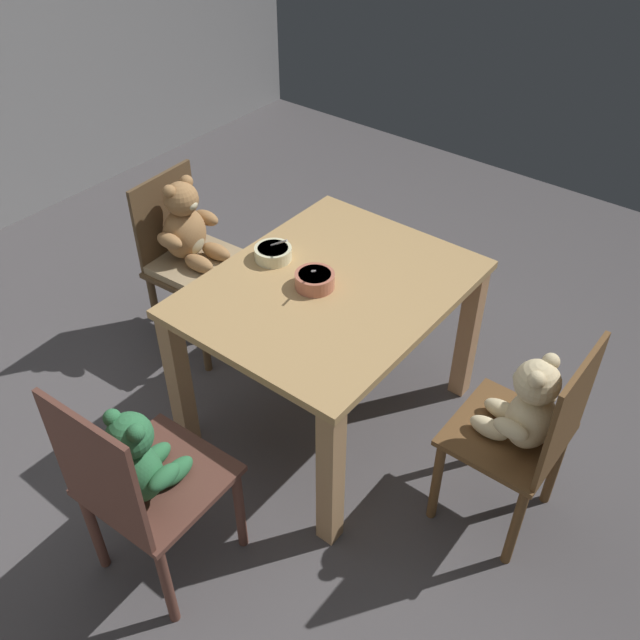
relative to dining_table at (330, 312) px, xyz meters
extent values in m
cube|color=#4D4A4C|center=(0.00, 0.00, -0.60)|extent=(5.20, 5.20, 0.04)
cube|color=tan|center=(0.00, 0.00, 0.11)|extent=(1.07, 0.86, 0.03)
cube|color=tan|center=(-0.49, -0.38, -0.24)|extent=(0.07, 0.07, 0.67)
cube|color=tan|center=(0.49, -0.38, -0.24)|extent=(0.07, 0.07, 0.67)
cube|color=tan|center=(-0.49, 0.38, -0.24)|extent=(0.07, 0.07, 0.67)
cube|color=tan|center=(0.49, 0.38, -0.24)|extent=(0.07, 0.07, 0.67)
cube|color=brown|center=(-0.90, 0.02, -0.15)|extent=(0.43, 0.43, 0.02)
cube|color=brown|center=(-1.10, 0.01, 0.09)|extent=(0.03, 0.38, 0.46)
cylinder|color=brown|center=(-0.71, -0.15, -0.37)|extent=(0.04, 0.04, 0.41)
cylinder|color=brown|center=(-0.73, 0.20, -0.37)|extent=(0.04, 0.04, 0.41)
cylinder|color=brown|center=(-1.07, -0.16, -0.37)|extent=(0.04, 0.04, 0.41)
cylinder|color=brown|center=(-1.08, 0.19, -0.37)|extent=(0.04, 0.04, 0.41)
ellipsoid|color=#2F7043|center=(-0.97, 0.02, -0.04)|extent=(0.16, 0.19, 0.21)
ellipsoid|color=beige|center=(-0.92, 0.02, -0.05)|extent=(0.06, 0.10, 0.13)
sphere|color=#2F7043|center=(-0.96, 0.02, 0.12)|extent=(0.14, 0.14, 0.14)
ellipsoid|color=beige|center=(-0.91, 0.02, 0.11)|extent=(0.05, 0.06, 0.04)
sphere|color=#2F7043|center=(-0.97, -0.03, 0.18)|extent=(0.05, 0.05, 0.05)
sphere|color=#2F7043|center=(-0.97, 0.07, 0.18)|extent=(0.05, 0.05, 0.05)
ellipsoid|color=#2F7043|center=(-0.94, -0.09, -0.01)|extent=(0.12, 0.06, 0.06)
ellipsoid|color=#2F7043|center=(-0.95, 0.12, -0.01)|extent=(0.12, 0.06, 0.06)
ellipsoid|color=#2F7043|center=(-0.86, -0.03, -0.11)|extent=(0.14, 0.07, 0.06)
ellipsoid|color=#2F7043|center=(-0.86, 0.07, -0.11)|extent=(0.14, 0.07, 0.06)
cube|color=brown|center=(0.04, 0.79, -0.15)|extent=(0.43, 0.39, 0.02)
cube|color=brown|center=(0.03, 0.96, 0.06)|extent=(0.37, 0.04, 0.41)
cylinder|color=brown|center=(-0.13, 0.62, -0.37)|extent=(0.04, 0.04, 0.41)
cylinder|color=brown|center=(0.22, 0.65, -0.37)|extent=(0.04, 0.04, 0.41)
cylinder|color=brown|center=(-0.14, 0.93, -0.37)|extent=(0.04, 0.04, 0.41)
cylinder|color=brown|center=(0.20, 0.95, -0.37)|extent=(0.04, 0.04, 0.41)
cube|color=tan|center=(0.04, 0.79, -0.12)|extent=(0.39, 0.36, 0.04)
ellipsoid|color=#A57749|center=(0.03, 0.85, 0.01)|extent=(0.22, 0.19, 0.24)
ellipsoid|color=beige|center=(0.04, 0.79, 0.00)|extent=(0.12, 0.07, 0.14)
sphere|color=#A57749|center=(0.03, 0.84, 0.19)|extent=(0.15, 0.15, 0.15)
ellipsoid|color=beige|center=(0.04, 0.79, 0.18)|extent=(0.06, 0.06, 0.05)
sphere|color=#A57749|center=(-0.02, 0.85, 0.25)|extent=(0.06, 0.06, 0.06)
sphere|color=#A57749|center=(0.09, 0.86, 0.25)|extent=(0.06, 0.06, 0.06)
ellipsoid|color=#A57749|center=(-0.08, 0.82, 0.04)|extent=(0.08, 0.14, 0.07)
ellipsoid|color=#A57749|center=(0.15, 0.83, 0.04)|extent=(0.08, 0.14, 0.07)
ellipsoid|color=#A57749|center=(-0.02, 0.72, -0.07)|extent=(0.08, 0.16, 0.07)
ellipsoid|color=#A57749|center=(0.10, 0.73, -0.07)|extent=(0.08, 0.16, 0.07)
cube|color=brown|center=(-0.01, -0.79, -0.15)|extent=(0.40, 0.37, 0.02)
cube|color=brown|center=(-0.01, -0.97, 0.07)|extent=(0.36, 0.02, 0.43)
cylinder|color=brown|center=(0.16, -0.63, -0.37)|extent=(0.04, 0.04, 0.41)
cylinder|color=brown|center=(-0.18, -0.63, -0.37)|extent=(0.04, 0.04, 0.41)
cylinder|color=brown|center=(0.16, -0.94, -0.37)|extent=(0.04, 0.04, 0.41)
cylinder|color=brown|center=(-0.18, -0.94, -0.37)|extent=(0.04, 0.04, 0.41)
ellipsoid|color=beige|center=(-0.01, -0.85, -0.03)|extent=(0.19, 0.16, 0.22)
ellipsoid|color=beige|center=(-0.01, -0.80, -0.04)|extent=(0.10, 0.06, 0.13)
sphere|color=beige|center=(-0.01, -0.84, 0.13)|extent=(0.15, 0.15, 0.15)
ellipsoid|color=beige|center=(-0.01, -0.79, 0.12)|extent=(0.06, 0.05, 0.05)
sphere|color=beige|center=(0.04, -0.85, 0.19)|extent=(0.06, 0.06, 0.06)
sphere|color=beige|center=(-0.06, -0.85, 0.19)|extent=(0.06, 0.06, 0.06)
ellipsoid|color=beige|center=(0.10, -0.83, -0.01)|extent=(0.06, 0.12, 0.06)
ellipsoid|color=beige|center=(-0.12, -0.83, -0.01)|extent=(0.06, 0.12, 0.06)
ellipsoid|color=beige|center=(0.04, -0.74, -0.11)|extent=(0.07, 0.14, 0.07)
ellipsoid|color=beige|center=(-0.06, -0.74, -0.11)|extent=(0.07, 0.14, 0.07)
cylinder|color=beige|center=(0.00, 0.29, 0.16)|extent=(0.15, 0.15, 0.05)
cylinder|color=beige|center=(0.00, 0.29, 0.13)|extent=(0.08, 0.08, 0.01)
cylinder|color=beige|center=(0.00, 0.29, 0.18)|extent=(0.12, 0.12, 0.01)
cylinder|color=#BCBCC1|center=(0.00, 0.25, 0.22)|extent=(0.02, 0.10, 0.07)
ellipsoid|color=#BCBCC1|center=(0.00, 0.30, 0.17)|extent=(0.03, 0.04, 0.01)
cylinder|color=#B86A52|center=(-0.04, 0.04, 0.16)|extent=(0.15, 0.15, 0.06)
cylinder|color=#B86A52|center=(-0.04, 0.04, 0.13)|extent=(0.08, 0.08, 0.01)
cylinder|color=beige|center=(-0.04, 0.04, 0.18)|extent=(0.12, 0.12, 0.01)
cylinder|color=#BCBCC1|center=(-0.07, 0.02, 0.22)|extent=(0.09, 0.06, 0.08)
ellipsoid|color=#BCBCC1|center=(-0.03, 0.05, 0.18)|extent=(0.04, 0.04, 0.01)
camera|label=1|loc=(-1.69, -1.28, 1.69)|focal=39.04mm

